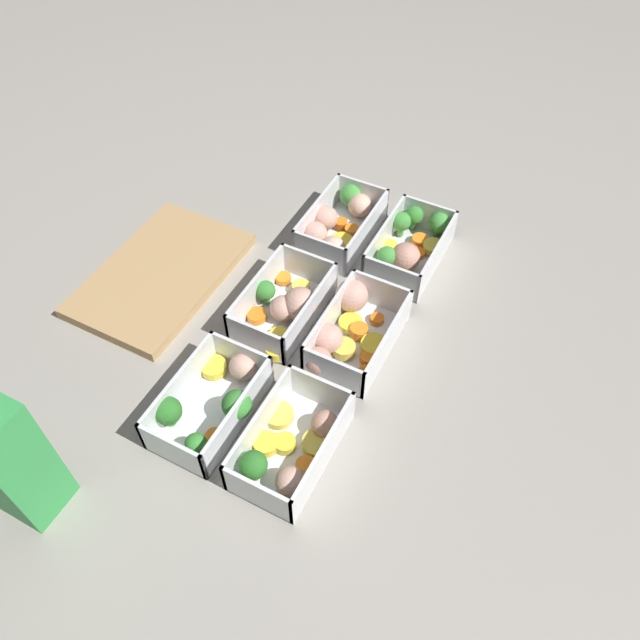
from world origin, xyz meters
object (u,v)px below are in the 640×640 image
(container_far_center, at_px, (287,306))
(juice_carton, at_px, (11,461))
(container_near_left, at_px, (291,447))
(container_far_left, at_px, (213,402))
(container_near_center, at_px, (348,330))
(container_far_right, at_px, (338,224))
(container_near_right, at_px, (410,247))

(container_far_center, xyz_separation_m, juice_carton, (-0.39, 0.12, 0.07))
(container_near_left, xyz_separation_m, container_far_left, (0.01, 0.12, 0.00))
(container_near_center, distance_m, container_far_left, 0.22)
(container_near_center, bearing_deg, container_near_left, -174.97)
(container_far_right, bearing_deg, juice_carton, 169.28)
(container_near_left, bearing_deg, container_near_right, 0.56)
(container_near_left, xyz_separation_m, container_far_center, (0.20, 0.12, 0.00))
(container_far_left, relative_size, container_far_center, 1.03)
(container_near_left, distance_m, juice_carton, 0.32)
(container_near_left, bearing_deg, container_far_right, 18.16)
(container_far_left, relative_size, juice_carton, 0.88)
(container_near_right, xyz_separation_m, container_far_center, (-0.20, 0.12, -0.00))
(container_near_left, xyz_separation_m, container_near_center, (0.20, 0.02, 0.00))
(container_far_center, bearing_deg, container_near_right, -29.68)
(container_far_left, distance_m, container_far_right, 0.39)
(container_far_left, relative_size, container_far_right, 1.03)
(container_near_center, height_order, container_far_left, same)
(container_far_left, height_order, container_far_right, same)
(container_far_right, bearing_deg, container_far_center, -176.49)
(juice_carton, bearing_deg, container_far_center, -17.58)
(container_near_right, relative_size, juice_carton, 0.90)
(container_near_right, bearing_deg, container_far_left, 163.19)
(juice_carton, bearing_deg, container_near_center, -29.83)
(container_near_center, xyz_separation_m, container_far_left, (-0.19, 0.10, 0.00))
(container_near_right, xyz_separation_m, container_far_right, (-0.00, 0.13, -0.00))
(container_near_left, xyz_separation_m, container_far_right, (0.40, 0.13, 0.00))
(container_far_left, distance_m, container_far_center, 0.19)
(container_near_center, height_order, juice_carton, juice_carton)
(container_near_left, height_order, container_far_center, same)
(container_far_center, distance_m, container_far_right, 0.20)
(container_far_center, relative_size, container_far_right, 1.01)
(container_near_right, bearing_deg, container_near_center, 176.04)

